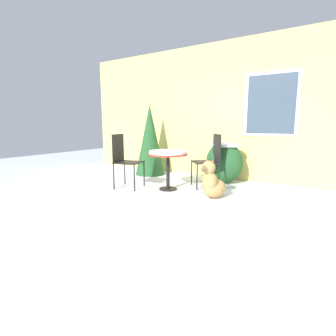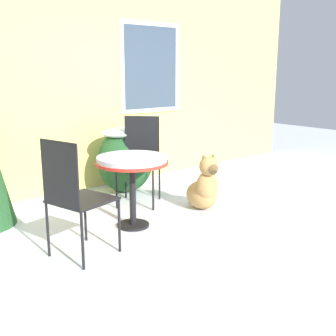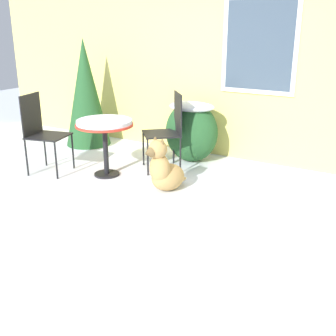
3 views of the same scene
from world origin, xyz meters
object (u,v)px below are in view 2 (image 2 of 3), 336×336
patio_chair_far_side (74,193)px  dog (204,189)px  patio_table (132,166)px  patio_chair_near_table (140,156)px

patio_chair_far_side → dog: 1.82m
patio_table → patio_chair_far_side: patio_chair_far_side is taller
patio_table → patio_chair_near_table: size_ratio=0.71×
patio_table → patio_chair_near_table: (0.57, 0.65, -0.06)m
patio_chair_far_side → patio_chair_near_table: bearing=-69.5°
patio_chair_near_table → patio_chair_far_side: size_ratio=1.00×
dog → patio_chair_near_table: bearing=134.3°
patio_chair_near_table → patio_table: bearing=-83.0°
patio_table → patio_chair_far_side: 0.88m
patio_chair_near_table → dog: size_ratio=1.55×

